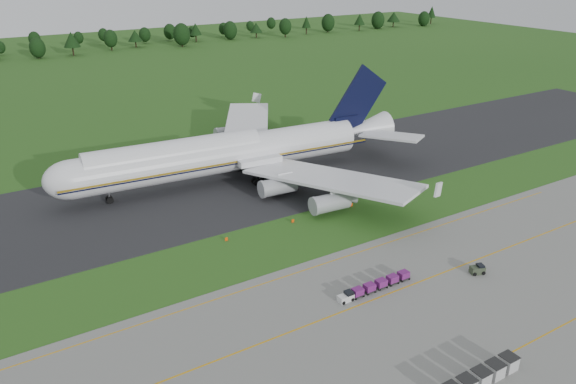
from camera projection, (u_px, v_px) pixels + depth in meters
ground at (267, 246)px, 95.08m from camera, size 600.00×600.00×0.00m
apron at (405, 360)px, 68.50m from camera, size 300.00×52.00×0.06m
taxiway at (200, 191)px, 116.94m from camera, size 300.00×40.00×0.08m
apron_markings at (368, 329)px, 73.97m from camera, size 300.00×30.20×0.01m
tree_line at (94, 40)px, 277.63m from camera, size 525.48×21.80×11.97m
aircraft at (230, 153)px, 120.08m from camera, size 79.71×77.47×22.37m
baggage_train at (374, 286)px, 82.24m from camera, size 12.98×1.38×1.32m
utility_cart at (477, 270)px, 86.69m from camera, size 2.44×1.91×1.18m
uld_row at (481, 377)px, 64.26m from camera, size 11.49×1.89×1.87m
edge_markers at (293, 221)px, 103.32m from camera, size 27.66×0.30×0.60m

